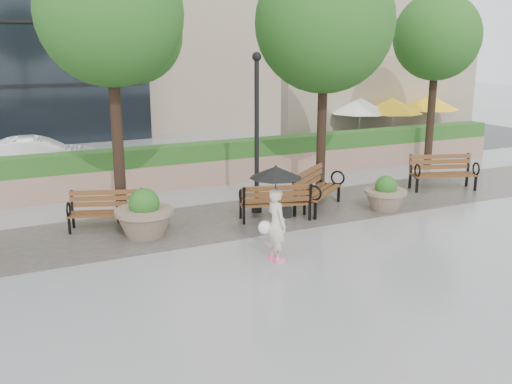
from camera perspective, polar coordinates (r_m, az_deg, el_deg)
name	(u,v)px	position (r m, az deg, el deg)	size (l,w,h in m)	color
ground	(323,249)	(12.80, 6.76, -5.69)	(100.00, 100.00, 0.00)	gray
cobble_strip	(263,214)	(15.27, 0.67, -2.24)	(28.00, 3.20, 0.01)	#383330
hedge_wall	(207,163)	(18.67, -4.87, 2.86)	(24.00, 0.80, 1.35)	#997662
cafe_wall	(384,102)	(25.84, 12.72, 8.75)	(10.00, 0.60, 4.00)	tan
cafe_hedge	(407,146)	(24.04, 14.85, 4.49)	(8.00, 0.50, 0.90)	#1E4918
asphalt_street	(170,162)	(22.50, -8.56, 3.01)	(40.00, 7.00, 0.00)	black
bench_1	(107,219)	(14.40, -14.71, -2.61)	(1.89, 1.25, 0.95)	brown
bench_2	(275,209)	(14.73, 1.92, -1.72)	(1.93, 1.17, 0.97)	brown
bench_3	(317,198)	(15.78, 6.16, -0.56)	(2.11, 1.90, 1.10)	brown
bench_4	(442,180)	(18.78, 18.15, 1.18)	(2.13, 1.40, 1.07)	brown
planter_left	(145,218)	(13.66, -11.05, -2.56)	(1.39, 1.39, 1.17)	#7F6B56
planter_right	(385,197)	(16.01, 12.81, -0.44)	(1.15, 1.15, 0.96)	#7F6B56
lamppost	(257,144)	(15.04, 0.07, 4.80)	(0.28, 0.28, 4.24)	black
tree_0	(116,19)	(14.49, -13.83, 16.45)	(3.55, 3.47, 6.87)	black
tree_1	(328,28)	(17.28, 7.16, 16.00)	(4.03, 4.03, 7.04)	black
tree_2	(438,40)	(22.00, 17.77, 14.23)	(3.22, 3.08, 6.25)	black
patio_umb_white	(360,106)	(24.08, 10.39, 8.45)	(2.50, 2.50, 2.30)	black
patio_umb_yellow_a	(393,106)	(24.40, 13.49, 8.37)	(2.50, 2.50, 2.30)	black
patio_umb_yellow_b	(430,103)	(26.26, 17.01, 8.54)	(2.50, 2.50, 2.30)	black
car_right	(39,157)	(20.99, -20.91, 3.29)	(1.44, 4.14, 1.37)	white
pedestrian	(276,204)	(11.72, 2.02, -1.22)	(1.09, 1.09, 2.00)	beige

